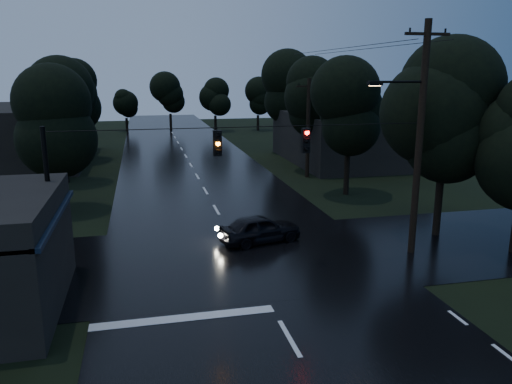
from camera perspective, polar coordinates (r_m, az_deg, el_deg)
name	(u,v)px	position (r m, az deg, el deg)	size (l,w,h in m)	color
main_road	(197,177)	(39.10, -6.73, 1.75)	(12.00, 120.00, 0.02)	black
cross_street	(243,258)	(21.94, -1.46, -7.52)	(60.00, 9.00, 0.02)	black
building_far_right	(346,137)	(46.14, 10.26, 6.18)	(10.00, 14.00, 4.40)	black
building_far_left	(28,135)	(49.40, -24.61, 5.99)	(10.00, 16.00, 5.00)	black
utility_pole_main	(418,136)	(22.42, 18.01, 6.15)	(3.50, 0.30, 10.00)	black
utility_pole_far	(308,127)	(38.35, 5.97, 7.41)	(2.00, 0.30, 7.50)	black
anchor_pole_left	(50,207)	(20.00, -22.47, -1.63)	(0.18, 0.18, 6.00)	black
span_signals	(261,141)	(19.80, 0.63, 5.88)	(15.00, 0.37, 1.12)	black
tree_corner_near	(446,114)	(25.41, 20.91, 8.38)	(4.48, 4.48, 9.44)	black
tree_left_a	(51,121)	(30.61, -22.40, 7.55)	(3.92, 3.92, 8.26)	black
tree_left_b	(60,105)	(38.56, -21.48, 9.19)	(4.20, 4.20, 8.85)	black
tree_left_c	(69,94)	(48.52, -20.56, 10.40)	(4.48, 4.48, 9.44)	black
tree_right_a	(349,109)	(32.87, 10.63, 9.31)	(4.20, 4.20, 8.85)	black
tree_right_b	(316,97)	(40.51, 6.89, 10.70)	(4.48, 4.48, 9.44)	black
tree_right_c	(288,89)	(50.18, 3.65, 11.70)	(4.76, 4.76, 10.03)	black
car	(260,229)	(23.69, 0.45, -4.21)	(1.58, 3.93, 1.34)	black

